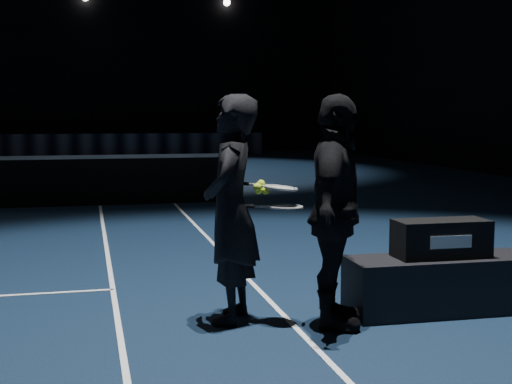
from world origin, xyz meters
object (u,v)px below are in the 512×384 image
Objects in this scene: player_a at (231,209)px; racket_lower at (285,207)px; racket_upper at (280,188)px; player_bench at (440,284)px; player_b at (335,212)px; tennis_balls at (262,188)px; racket_bag at (441,238)px.

player_a is 2.75× the size of racket_lower.
racket_lower is at bearing -42.66° from racket_upper.
player_a is at bearing 175.47° from player_bench.
racket_lower is at bearing 91.74° from player_b.
racket_lower reaches higher than player_bench.
tennis_balls is at bearing 178.37° from player_bench.
tennis_balls reaches higher than racket_lower.
player_b is 15.56× the size of tennis_balls.
player_b is at bearing -168.99° from racket_bag.
player_bench is at bearing 25.38° from racket_lower.
racket_lower is at bearing 88.83° from player_a.
player_bench is at bearing 108.10° from player_a.
racket_upper reaches higher than racket_lower.
player_a reaches higher than racket_lower.
racket_upper is (-1.42, 0.03, 0.47)m from racket_bag.
player_a is (-1.80, 0.16, 0.69)m from player_bench.
player_b is at bearing -24.88° from tennis_balls.
racket_bag is at bearing -53.46° from player_b.
tennis_balls reaches higher than racket_upper.
player_bench is 0.86× the size of player_a.
player_a is 2.75× the size of racket_upper.
racket_bag is at bearing -2.24° from tennis_balls.
racket_lower is 0.16m from racket_upper.
racket_lower is 0.24m from tennis_balls.
racket_bag is at bearing 25.38° from racket_lower.
player_bench is 1.94m from player_a.
player_bench is 1.25m from player_b.
player_a is at bearing 180.00° from racket_lower.
player_b is 0.49m from racket_upper.
player_bench is 2.37× the size of racket_upper.
tennis_balls is at bearing 178.53° from racket_lower.
racket_bag is (0.00, 0.00, 0.40)m from player_bench.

